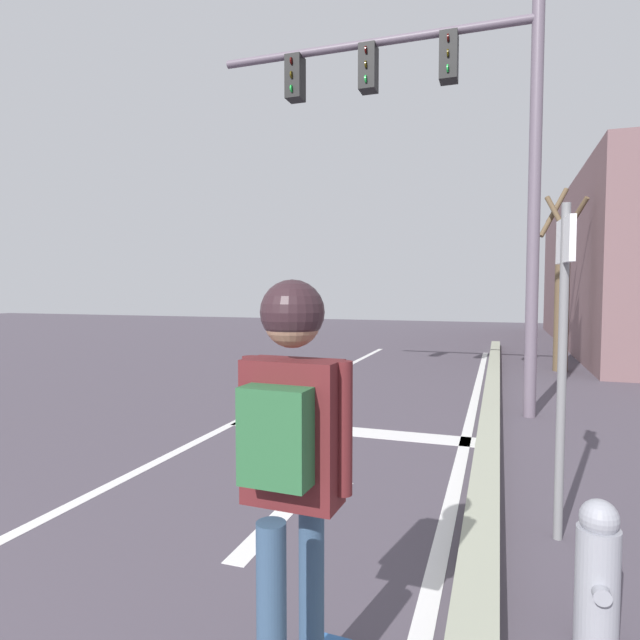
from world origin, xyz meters
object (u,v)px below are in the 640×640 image
(traffic_signal_mast, at_px, (434,121))
(skater, at_px, (291,438))
(fire_hydrant, at_px, (597,574))
(roadside_tree, at_px, (562,291))
(street_sign_post, at_px, (563,322))

(traffic_signal_mast, bearing_deg, skater, -88.46)
(traffic_signal_mast, distance_m, fire_hydrant, 6.26)
(skater, height_order, roadside_tree, roadside_tree)
(skater, xyz_separation_m, traffic_signal_mast, (-0.15, 5.76, 2.91))
(roadside_tree, bearing_deg, street_sign_post, -95.65)
(skater, height_order, traffic_signal_mast, traffic_signal_mast)
(skater, relative_size, street_sign_post, 0.73)
(fire_hydrant, bearing_deg, traffic_signal_mast, 105.83)
(traffic_signal_mast, bearing_deg, fire_hydrant, -74.17)
(traffic_signal_mast, xyz_separation_m, roadside_tree, (2.13, 4.53, -2.37))
(skater, distance_m, roadside_tree, 10.49)
(street_sign_post, relative_size, fire_hydrant, 3.18)
(street_sign_post, relative_size, roadside_tree, 0.59)
(street_sign_post, bearing_deg, skater, -119.62)
(traffic_signal_mast, xyz_separation_m, fire_hydrant, (1.38, -4.86, -3.70))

